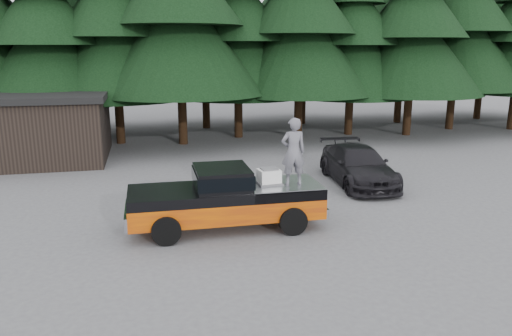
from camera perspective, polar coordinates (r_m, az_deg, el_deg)
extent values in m
plane|color=#4C4C4F|center=(15.20, -0.26, -7.27)|extent=(120.00, 120.00, 0.00)
cube|color=black|center=(15.03, -3.90, -1.04)|extent=(1.66, 1.90, 0.59)
cube|color=white|center=(15.28, 1.50, -1.05)|extent=(0.70, 0.60, 0.44)
imported|color=slate|center=(15.06, 4.28, 1.88)|extent=(0.76, 0.50, 2.07)
imported|color=black|center=(20.64, 11.56, 0.31)|extent=(2.44, 5.32, 1.51)
cube|color=black|center=(26.85, -25.29, 3.97)|extent=(8.00, 6.00, 3.00)
cube|color=black|center=(26.66, -25.65, 7.46)|extent=(8.40, 6.40, 0.30)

